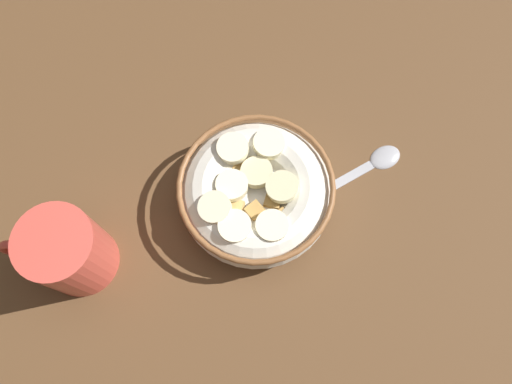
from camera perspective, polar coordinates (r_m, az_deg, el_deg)
The scene contains 4 objects.
ground_plane at distance 54.63cm, azimuth -0.00°, elevation -1.37°, with size 110.38×110.38×2.00cm, color brown.
cereal_bowl at distance 51.00cm, azimuth -0.05°, elevation -0.06°, with size 15.82×15.82×5.78cm.
spoon at distance 56.23cm, azimuth 13.02°, elevation 3.10°, with size 11.75×8.40×0.80cm.
coffee_mug at distance 50.95cm, azimuth -20.79°, elevation -6.42°, with size 10.22×7.33×8.90cm.
Camera 1 is at (-0.75, 16.59, 51.04)cm, focal length 35.00 mm.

